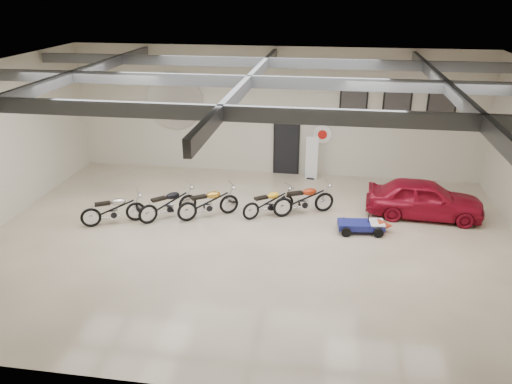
# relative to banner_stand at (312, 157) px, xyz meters

# --- Properties ---
(floor) EXTENTS (16.00, 12.00, 0.01)m
(floor) POSITION_rel_banner_stand_xyz_m (-1.54, -5.50, -0.88)
(floor) COLOR beige
(floor) RESTS_ON ground
(ceiling) EXTENTS (16.00, 12.00, 0.01)m
(ceiling) POSITION_rel_banner_stand_xyz_m (-1.54, -5.50, 4.12)
(ceiling) COLOR slate
(ceiling) RESTS_ON back_wall
(back_wall) EXTENTS (16.00, 0.02, 5.00)m
(back_wall) POSITION_rel_banner_stand_xyz_m (-1.54, 0.50, 1.62)
(back_wall) COLOR beige
(back_wall) RESTS_ON floor
(ceiling_beams) EXTENTS (15.80, 11.80, 0.32)m
(ceiling_beams) POSITION_rel_banner_stand_xyz_m (-1.54, -5.50, 3.87)
(ceiling_beams) COLOR #525559
(ceiling_beams) RESTS_ON ceiling
(door) EXTENTS (0.92, 0.08, 2.10)m
(door) POSITION_rel_banner_stand_xyz_m (-1.04, 0.45, 0.17)
(door) COLOR black
(door) RESTS_ON back_wall
(logo_plaque) EXTENTS (2.30, 0.06, 1.16)m
(logo_plaque) POSITION_rel_banner_stand_xyz_m (-5.54, 0.45, 1.92)
(logo_plaque) COLOR silver
(logo_plaque) RESTS_ON back_wall
(poster_left) EXTENTS (1.05, 0.08, 1.35)m
(poster_left) POSITION_rel_banner_stand_xyz_m (1.46, 0.46, 2.22)
(poster_left) COLOR black
(poster_left) RESTS_ON back_wall
(poster_mid) EXTENTS (1.05, 0.08, 1.35)m
(poster_mid) POSITION_rel_banner_stand_xyz_m (3.06, 0.46, 2.22)
(poster_mid) COLOR black
(poster_mid) RESTS_ON back_wall
(poster_right) EXTENTS (1.05, 0.08, 1.35)m
(poster_right) POSITION_rel_banner_stand_xyz_m (4.66, 0.46, 2.22)
(poster_right) COLOR black
(poster_right) RESTS_ON back_wall
(oil_sign) EXTENTS (0.72, 0.10, 0.72)m
(oil_sign) POSITION_rel_banner_stand_xyz_m (0.36, 0.45, 0.82)
(oil_sign) COLOR white
(oil_sign) RESTS_ON back_wall
(banner_stand) EXTENTS (0.50, 0.26, 1.77)m
(banner_stand) POSITION_rel_banner_stand_xyz_m (0.00, 0.00, 0.00)
(banner_stand) COLOR white
(banner_stand) RESTS_ON floor
(motorcycle_silver) EXTENTS (2.05, 1.47, 1.03)m
(motorcycle_silver) POSITION_rel_banner_stand_xyz_m (-6.03, -4.99, -0.37)
(motorcycle_silver) COLOR silver
(motorcycle_silver) RESTS_ON floor
(motorcycle_black) EXTENTS (1.90, 1.85, 1.05)m
(motorcycle_black) POSITION_rel_banner_stand_xyz_m (-4.44, -4.33, -0.36)
(motorcycle_black) COLOR silver
(motorcycle_black) RESTS_ON floor
(motorcycle_gold) EXTENTS (2.08, 1.66, 1.07)m
(motorcycle_gold) POSITION_rel_banner_stand_xyz_m (-3.16, -4.06, -0.35)
(motorcycle_gold) COLOR silver
(motorcycle_gold) RESTS_ON floor
(motorcycle_yellow) EXTENTS (1.85, 1.57, 0.97)m
(motorcycle_yellow) POSITION_rel_banner_stand_xyz_m (-1.22, -3.64, -0.40)
(motorcycle_yellow) COLOR silver
(motorcycle_yellow) RESTS_ON floor
(motorcycle_red) EXTENTS (2.18, 1.49, 1.09)m
(motorcycle_red) POSITION_rel_banner_stand_xyz_m (-0.08, -3.34, -0.34)
(motorcycle_red) COLOR silver
(motorcycle_red) RESTS_ON floor
(go_kart) EXTENTS (1.80, 0.95, 0.63)m
(go_kart) POSITION_rel_banner_stand_xyz_m (1.91, -4.38, -0.57)
(go_kart) COLOR navy
(go_kart) RESTS_ON floor
(vintage_car) EXTENTS (1.73, 3.81, 1.27)m
(vintage_car) POSITION_rel_banner_stand_xyz_m (3.84, -2.90, -0.25)
(vintage_car) COLOR maroon
(vintage_car) RESTS_ON floor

